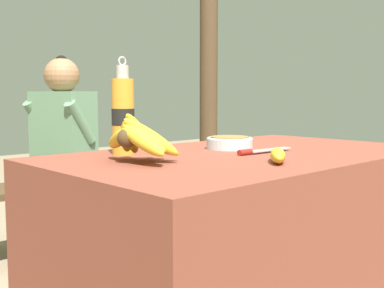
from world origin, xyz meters
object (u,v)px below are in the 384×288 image
object	(u,v)px
water_bottle	(123,115)
loose_banana_front	(278,155)
banana_bunch_green	(146,159)
banana_bunch_ripe	(139,138)
wooden_bench	(87,188)
serving_bowl	(230,142)
knife	(258,151)
seated_vendor	(58,141)
support_post_far	(209,47)

from	to	relation	value
water_bottle	loose_banana_front	distance (m)	0.53
water_bottle	banana_bunch_green	size ratio (longest dim) A/B	1.23
banana_bunch_ripe	wooden_bench	distance (m)	1.56
serving_bowl	knife	xyz separation A→B (m)	(-0.05, -0.17, -0.02)
banana_bunch_ripe	serving_bowl	world-z (taller)	banana_bunch_ripe
loose_banana_front	banana_bunch_green	size ratio (longest dim) A/B	0.61
serving_bowl	water_bottle	size ratio (longest dim) A/B	0.53
banana_bunch_ripe	loose_banana_front	size ratio (longest dim) A/B	1.91
banana_bunch_green	water_bottle	bearing A→B (deg)	-130.43
banana_bunch_ripe	seated_vendor	distance (m)	1.39
water_bottle	knife	bearing A→B (deg)	-41.02
serving_bowl	wooden_bench	xyz separation A→B (m)	(0.16, 1.29, -0.38)
banana_bunch_green	support_post_far	xyz separation A→B (m)	(0.78, 0.20, 0.79)
water_bottle	wooden_bench	xyz separation A→B (m)	(0.55, 1.17, -0.49)
serving_bowl	loose_banana_front	bearing A→B (deg)	-116.20
knife	wooden_bench	bearing A→B (deg)	84.61
knife	wooden_bench	world-z (taller)	knife
banana_bunch_ripe	serving_bowl	distance (m)	0.47
serving_bowl	water_bottle	xyz separation A→B (m)	(-0.39, 0.13, 0.11)
loose_banana_front	banana_bunch_green	distance (m)	1.83
support_post_far	water_bottle	bearing A→B (deg)	-142.37
knife	water_bottle	bearing A→B (deg)	141.66
banana_bunch_ripe	seated_vendor	xyz separation A→B (m)	(0.43, 1.32, -0.13)
water_bottle	seated_vendor	bearing A→B (deg)	72.91
wooden_bench	seated_vendor	size ratio (longest dim) A/B	1.36
seated_vendor	support_post_far	bearing A→B (deg)	174.32
water_bottle	support_post_far	xyz separation A→B (m)	(1.77, 1.36, 0.44)
serving_bowl	banana_bunch_green	size ratio (longest dim) A/B	0.65
banana_bunch_green	seated_vendor	bearing A→B (deg)	-176.34
knife	support_post_far	bearing A→B (deg)	51.96
banana_bunch_ripe	seated_vendor	world-z (taller)	seated_vendor
seated_vendor	banana_bunch_green	world-z (taller)	seated_vendor
banana_bunch_green	knife	bearing A→B (deg)	-114.08
wooden_bench	banana_bunch_green	bearing A→B (deg)	-0.23
knife	support_post_far	world-z (taller)	support_post_far
water_bottle	knife	world-z (taller)	water_bottle
banana_bunch_ripe	knife	distance (m)	0.44
knife	seated_vendor	bearing A→B (deg)	92.45
serving_bowl	water_bottle	bearing A→B (deg)	161.97
loose_banana_front	support_post_far	size ratio (longest dim) A/B	0.06
knife	seated_vendor	distance (m)	1.42
serving_bowl	seated_vendor	xyz separation A→B (m)	(-0.04, 1.25, -0.08)
wooden_bench	seated_vendor	world-z (taller)	seated_vendor
loose_banana_front	support_post_far	distance (m)	2.47
banana_bunch_ripe	support_post_far	distance (m)	2.47
seated_vendor	support_post_far	distance (m)	1.58
water_bottle	wooden_bench	world-z (taller)	water_bottle
banana_bunch_ripe	wooden_bench	world-z (taller)	banana_bunch_ripe
water_bottle	knife	distance (m)	0.47
support_post_far	banana_bunch_ripe	bearing A→B (deg)	-139.93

